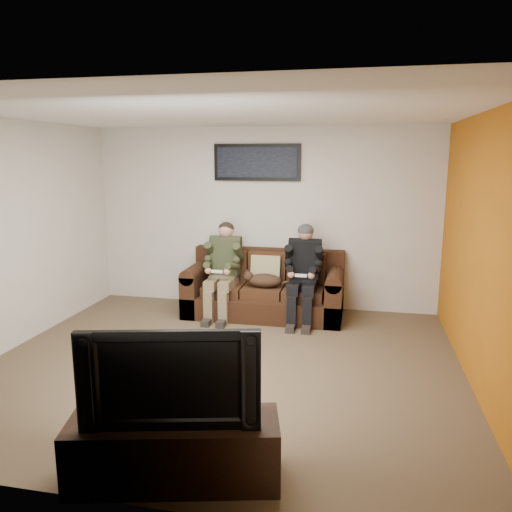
% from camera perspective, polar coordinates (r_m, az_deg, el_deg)
% --- Properties ---
extents(floor, '(5.00, 5.00, 0.00)m').
position_cam_1_polar(floor, '(5.47, -3.80, -12.20)').
color(floor, brown).
rests_on(floor, ground).
extents(ceiling, '(5.00, 5.00, 0.00)m').
position_cam_1_polar(ceiling, '(5.04, -4.19, 16.05)').
color(ceiling, silver).
rests_on(ceiling, ground).
extents(wall_back, '(5.00, 0.00, 5.00)m').
position_cam_1_polar(wall_back, '(7.27, 0.85, 4.33)').
color(wall_back, beige).
rests_on(wall_back, ground).
extents(wall_front, '(5.00, 0.00, 5.00)m').
position_cam_1_polar(wall_front, '(3.05, -15.58, -5.88)').
color(wall_front, beige).
rests_on(wall_front, ground).
extents(wall_left, '(0.00, 4.50, 4.50)m').
position_cam_1_polar(wall_left, '(6.25, -26.63, 2.00)').
color(wall_left, beige).
rests_on(wall_left, ground).
extents(wall_right, '(0.00, 4.50, 4.50)m').
position_cam_1_polar(wall_right, '(5.04, 24.55, 0.20)').
color(wall_right, beige).
rests_on(wall_right, ground).
extents(accent_wall_right, '(0.00, 4.50, 4.50)m').
position_cam_1_polar(accent_wall_right, '(5.03, 24.44, 0.21)').
color(accent_wall_right, '#B36011').
rests_on(accent_wall_right, ground).
extents(sofa, '(2.16, 0.93, 0.88)m').
position_cam_1_polar(sofa, '(7.02, 1.05, -3.96)').
color(sofa, black).
rests_on(sofa, ground).
extents(throw_pillow, '(0.41, 0.20, 0.41)m').
position_cam_1_polar(throw_pillow, '(6.99, 1.12, -1.54)').
color(throw_pillow, tan).
rests_on(throw_pillow, sofa).
extents(throw_blanket, '(0.44, 0.22, 0.08)m').
position_cam_1_polar(throw_blanket, '(7.30, -3.58, 1.04)').
color(throw_blanket, tan).
rests_on(throw_blanket, sofa).
extents(person_left, '(0.51, 0.87, 1.29)m').
position_cam_1_polar(person_left, '(6.88, -3.77, -0.96)').
color(person_left, '#78684B').
rests_on(person_left, sofa).
extents(person_right, '(0.51, 0.86, 1.30)m').
position_cam_1_polar(person_right, '(6.68, 5.46, -1.35)').
color(person_right, black).
rests_on(person_right, sofa).
extents(cat, '(0.66, 0.26, 0.24)m').
position_cam_1_polar(cat, '(6.78, 0.83, -2.77)').
color(cat, '#482E1C').
rests_on(cat, sofa).
extents(framed_poster, '(1.25, 0.05, 0.52)m').
position_cam_1_polar(framed_poster, '(7.20, 0.10, 10.65)').
color(framed_poster, black).
rests_on(framed_poster, wall_back).
extents(tv_stand, '(1.48, 0.77, 0.45)m').
position_cam_1_polar(tv_stand, '(3.67, -9.33, -21.06)').
color(tv_stand, black).
rests_on(tv_stand, ground).
extents(television, '(1.17, 0.42, 0.67)m').
position_cam_1_polar(television, '(3.41, -9.63, -13.08)').
color(television, black).
rests_on(television, tv_stand).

